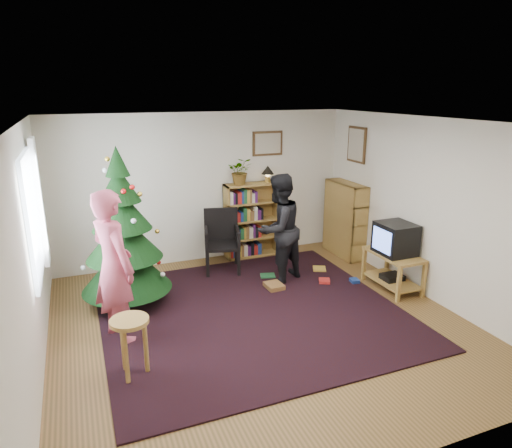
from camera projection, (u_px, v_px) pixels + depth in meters
name	position (u px, v px, depth m)	size (l,w,h in m)	color
floor	(260.00, 323.00, 5.79)	(5.00, 5.00, 0.00)	brown
ceiling	(261.00, 122.00, 5.08)	(5.00, 5.00, 0.00)	white
wall_back	(204.00, 188.00, 7.66)	(5.00, 0.02, 2.50)	silver
wall_front	(395.00, 326.00, 3.21)	(5.00, 0.02, 2.50)	silver
wall_left	(29.00, 256.00, 4.54)	(0.02, 5.00, 2.50)	silver
wall_right	(427.00, 209.00, 6.33)	(0.02, 5.00, 2.50)	silver
rug	(251.00, 312.00, 6.06)	(3.80, 3.60, 0.02)	black
window_pane	(32.00, 217.00, 5.02)	(0.04, 1.20, 1.40)	silver
curtain	(40.00, 202.00, 5.65)	(0.06, 0.35, 1.60)	white
picture_back	(268.00, 143.00, 7.85)	(0.55, 0.03, 0.42)	#4C3319
picture_right	(357.00, 145.00, 7.67)	(0.03, 0.50, 0.60)	#4C3319
christmas_tree	(124.00, 242.00, 6.05)	(1.20, 1.20, 2.17)	#3F2816
bookshelf_back	(252.00, 219.00, 7.97)	(0.95, 0.30, 1.30)	olive
bookshelf_right	(345.00, 218.00, 8.01)	(0.30, 0.95, 1.30)	olive
tv_stand	(393.00, 268.00, 6.71)	(0.49, 0.89, 0.55)	olive
crt_tv	(395.00, 239.00, 6.58)	(0.48, 0.52, 0.45)	black
armchair	(220.00, 238.00, 7.37)	(0.67, 0.68, 1.00)	black
stool	(130.00, 332.00, 4.58)	(0.39, 0.39, 0.65)	olive
person_standing	(114.00, 267.00, 5.19)	(0.66, 0.43, 1.81)	#C04D64
person_by_chair	(279.00, 229.00, 6.84)	(0.81, 0.63, 1.67)	black
potted_plant	(240.00, 171.00, 7.65)	(0.41, 0.35, 0.45)	gray
table_lamp	(268.00, 171.00, 7.84)	(0.22, 0.22, 0.29)	#A57F33
floor_clutter	(308.00, 278.00, 7.05)	(1.43, 0.90, 0.08)	#A51E19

